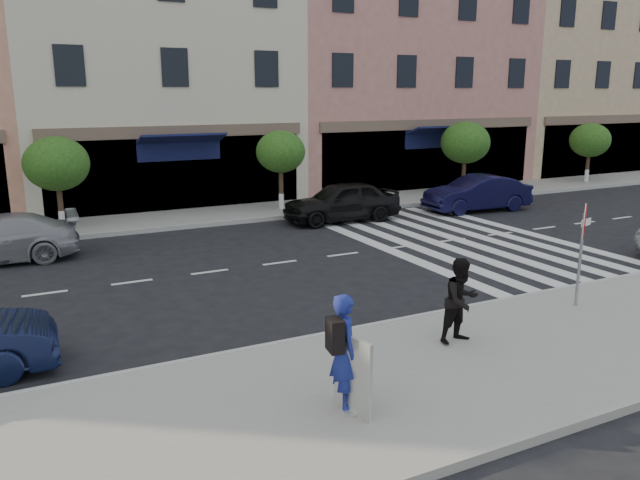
{
  "coord_description": "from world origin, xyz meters",
  "views": [
    {
      "loc": [
        -6.53,
        -11.36,
        4.62
      ],
      "look_at": [
        -0.42,
        0.69,
        1.4
      ],
      "focal_mm": 35.0,
      "sensor_mm": 36.0,
      "label": 1
    }
  ],
  "objects_px": {
    "walker": "(461,300)",
    "car_far_mid": "(342,201)",
    "photographer": "(345,351)",
    "car_far_right": "(477,193)",
    "poster_board": "(353,376)",
    "stop_sign": "(584,231)"
  },
  "relations": [
    {
      "from": "stop_sign",
      "to": "car_far_right",
      "type": "distance_m",
      "value": 11.8
    },
    {
      "from": "poster_board",
      "to": "stop_sign",
      "type": "bearing_deg",
      "value": 3.55
    },
    {
      "from": "photographer",
      "to": "car_far_right",
      "type": "relative_size",
      "value": 0.4
    },
    {
      "from": "car_far_right",
      "to": "car_far_mid",
      "type": "bearing_deg",
      "value": -90.34
    },
    {
      "from": "walker",
      "to": "car_far_right",
      "type": "distance_m",
      "value": 14.17
    },
    {
      "from": "car_far_right",
      "to": "poster_board",
      "type": "bearing_deg",
      "value": -40.43
    },
    {
      "from": "photographer",
      "to": "car_far_mid",
      "type": "height_order",
      "value": "photographer"
    },
    {
      "from": "stop_sign",
      "to": "car_far_mid",
      "type": "bearing_deg",
      "value": 72.47
    },
    {
      "from": "photographer",
      "to": "poster_board",
      "type": "distance_m",
      "value": 0.37
    },
    {
      "from": "photographer",
      "to": "walker",
      "type": "distance_m",
      "value": 3.27
    },
    {
      "from": "stop_sign",
      "to": "walker",
      "type": "height_order",
      "value": "stop_sign"
    },
    {
      "from": "walker",
      "to": "car_far_mid",
      "type": "relative_size",
      "value": 0.37
    },
    {
      "from": "stop_sign",
      "to": "car_far_mid",
      "type": "height_order",
      "value": "stop_sign"
    },
    {
      "from": "car_far_mid",
      "to": "car_far_right",
      "type": "height_order",
      "value": "car_far_mid"
    },
    {
      "from": "photographer",
      "to": "walker",
      "type": "xyz_separation_m",
      "value": [
        3.06,
        1.16,
        -0.07
      ]
    },
    {
      "from": "stop_sign",
      "to": "car_far_right",
      "type": "xyz_separation_m",
      "value": [
        5.95,
        10.14,
        -1.08
      ]
    },
    {
      "from": "poster_board",
      "to": "car_far_right",
      "type": "xyz_separation_m",
      "value": [
        12.51,
        11.94,
        -0.01
      ]
    },
    {
      "from": "car_far_mid",
      "to": "photographer",
      "type": "bearing_deg",
      "value": -26.74
    },
    {
      "from": "walker",
      "to": "car_far_mid",
      "type": "height_order",
      "value": "walker"
    },
    {
      "from": "car_far_mid",
      "to": "stop_sign",
      "type": "bearing_deg",
      "value": 0.97
    },
    {
      "from": "walker",
      "to": "poster_board",
      "type": "bearing_deg",
      "value": -161.37
    },
    {
      "from": "stop_sign",
      "to": "photographer",
      "type": "xyz_separation_m",
      "value": [
        -6.57,
        -1.57,
        -0.78
      ]
    }
  ]
}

